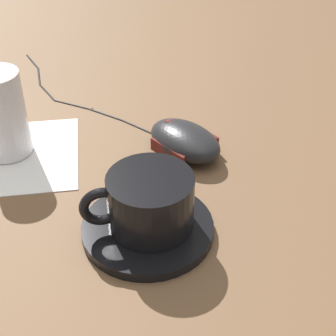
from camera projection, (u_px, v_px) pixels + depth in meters
The scene contains 7 objects.
ground_plane at pixel (81, 196), 0.59m from camera, with size 3.00×3.00×0.00m, color brown.
saucer at pixel (148, 228), 0.54m from camera, with size 0.14×0.14×0.01m, color black.
coffee_cup at pixel (149, 202), 0.52m from camera, with size 0.09×0.12×0.06m.
computer_mouse at pixel (185, 140), 0.65m from camera, with size 0.12×0.12×0.04m.
mouse_cable at pixel (70, 94), 0.78m from camera, with size 0.27×0.22×0.00m.
napkin_under_glass at pixel (14, 156), 0.65m from camera, with size 0.16×0.16×0.00m, color white.
drinking_glass at pixel (1, 114), 0.63m from camera, with size 0.06×0.06×0.11m, color silver.
Camera 1 is at (0.46, 0.07, 0.38)m, focal length 55.00 mm.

